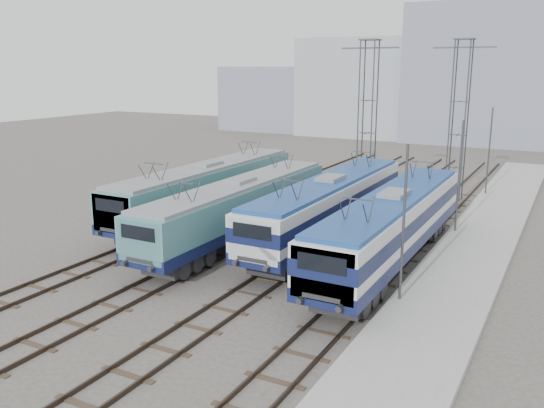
% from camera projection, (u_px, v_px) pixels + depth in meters
% --- Properties ---
extents(ground, '(160.00, 160.00, 0.00)m').
position_uv_depth(ground, '(208.00, 285.00, 27.10)').
color(ground, '#514C47').
extents(platform, '(4.00, 70.00, 0.30)m').
position_uv_depth(platform, '(463.00, 266.00, 29.23)').
color(platform, '#9E9E99').
rests_on(platform, ground).
extents(locomotive_far_left, '(2.87, 18.16, 3.42)m').
position_uv_depth(locomotive_far_left, '(206.00, 187.00, 38.04)').
color(locomotive_far_left, '#121A46').
rests_on(locomotive_far_left, ground).
extents(locomotive_center_left, '(2.77, 17.52, 3.30)m').
position_uv_depth(locomotive_center_left, '(238.00, 206.00, 33.15)').
color(locomotive_center_left, '#121A46').
rests_on(locomotive_center_left, ground).
extents(locomotive_center_right, '(2.85, 18.04, 3.39)m').
position_uv_depth(locomotive_center_right, '(329.00, 203.00, 33.37)').
color(locomotive_center_right, '#121A46').
rests_on(locomotive_center_right, ground).
extents(locomotive_far_right, '(2.88, 18.22, 3.43)m').
position_uv_depth(locomotive_far_right, '(392.00, 223.00, 29.16)').
color(locomotive_far_right, '#121A46').
rests_on(locomotive_far_right, ground).
extents(catenary_tower_west, '(4.50, 1.20, 12.00)m').
position_uv_depth(catenary_tower_west, '(367.00, 112.00, 44.40)').
color(catenary_tower_west, '#3F4247').
rests_on(catenary_tower_west, ground).
extents(catenary_tower_east, '(4.50, 1.20, 12.00)m').
position_uv_depth(catenary_tower_east, '(459.00, 113.00, 43.13)').
color(catenary_tower_east, '#3F4247').
rests_on(catenary_tower_east, ground).
extents(mast_front, '(0.12, 0.12, 7.00)m').
position_uv_depth(mast_front, '(403.00, 227.00, 24.04)').
color(mast_front, '#3F4247').
rests_on(mast_front, ground).
extents(mast_mid, '(0.12, 0.12, 7.00)m').
position_uv_depth(mast_mid, '(459.00, 179.00, 34.32)').
color(mast_mid, '#3F4247').
rests_on(mast_mid, ground).
extents(mast_rear, '(0.12, 0.12, 7.00)m').
position_uv_depth(mast_rear, '(489.00, 153.00, 44.61)').
color(mast_rear, '#3F4247').
rests_on(mast_rear, ground).
extents(building_west, '(18.00, 12.00, 14.00)m').
position_uv_depth(building_west, '(366.00, 88.00, 85.03)').
color(building_west, '#9DA5B0').
rests_on(building_west, ground).
extents(building_center, '(22.00, 14.00, 18.00)m').
position_uv_depth(building_center, '(497.00, 74.00, 76.28)').
color(building_center, gray).
rests_on(building_center, ground).
extents(building_far_west, '(14.00, 10.00, 10.00)m').
position_uv_depth(building_far_west, '(271.00, 98.00, 92.85)').
color(building_far_west, gray).
rests_on(building_far_west, ground).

